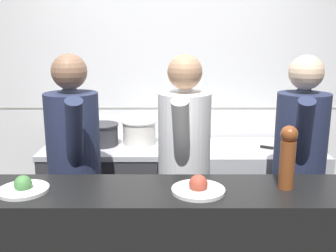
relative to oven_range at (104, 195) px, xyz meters
name	(u,v)px	position (x,y,z in m)	size (l,w,h in m)	color
wall_back_tiled	(162,91)	(0.50, 0.40, 0.84)	(8.00, 0.06, 2.60)	white
oven_range	(104,195)	(0.00, 0.00, 0.00)	(0.94, 0.71, 0.92)	#38383D
prep_counter	(240,197)	(1.17, 0.00, -0.02)	(1.28, 0.65, 0.89)	#B7BABF
stock_pot	(67,133)	(-0.29, 0.03, 0.55)	(0.30, 0.30, 0.17)	#B7BABF
sauce_pot	(101,134)	(0.00, -0.03, 0.55)	(0.28, 0.28, 0.18)	#2D2D33
braising_pot	(138,132)	(0.30, 0.02, 0.56)	(0.29, 0.29, 0.19)	beige
chefs_knife	(278,149)	(1.45, -0.08, 0.43)	(0.34, 0.22, 0.02)	#B7BABF
plated_dish_main	(22,188)	(-0.20, -1.27, 0.59)	(0.26, 0.26, 0.09)	white
plated_dish_appetiser	(197,188)	(0.70, -1.28, 0.59)	(0.28, 0.28, 0.10)	white
pepper_mill	(286,156)	(1.16, -1.23, 0.74)	(0.09, 0.09, 0.34)	brown
chef_head_cook	(74,169)	(-0.07, -0.70, 0.48)	(0.43, 0.73, 1.70)	black
chef_sous	(183,168)	(0.65, -0.66, 0.48)	(0.38, 0.74, 1.69)	black
chef_line	(298,167)	(1.43, -0.64, 0.48)	(0.42, 0.73, 1.68)	black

